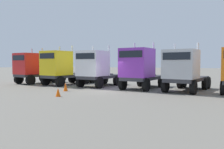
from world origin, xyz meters
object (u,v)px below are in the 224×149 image
Objects in this scene: semi_truck_yellow at (61,68)px; traffic_cone_near at (58,92)px; semi_truck_red at (33,68)px; traffic_cone_mid at (66,87)px; semi_truck_white at (96,68)px; semi_truck_purple at (140,68)px; semi_truck_silver at (184,70)px.

semi_truck_yellow is 11.03× the size of traffic_cone_near.
semi_truck_red is 8.47× the size of traffic_cone_mid.
semi_truck_white is at bearing 97.18° from traffic_cone_near.
semi_truck_purple is 10.49× the size of traffic_cone_near.
traffic_cone_near is 0.84× the size of traffic_cone_mid.
semi_truck_yellow is at bearing -82.94° from semi_truck_silver.
semi_truck_red is 0.91× the size of semi_truck_yellow.
semi_truck_red is 8.85m from traffic_cone_mid.
semi_truck_silver is (8.44, -0.47, -0.09)m from semi_truck_white.
traffic_cone_mid is at bearing 49.86° from semi_truck_yellow.
traffic_cone_mid is at bearing -47.08° from semi_truck_purple.
semi_truck_red is at bearing -82.59° from semi_truck_silver.
semi_truck_purple is 8.81× the size of traffic_cone_mid.
semi_truck_yellow is 4.21m from semi_truck_white.
semi_truck_red reaches higher than traffic_cone_mid.
semi_truck_purple is (4.64, -0.27, 0.05)m from semi_truck_white.
semi_truck_purple is 7.88m from traffic_cone_near.
semi_truck_red is 11.58m from traffic_cone_near.
semi_truck_purple is at bearing 99.31° from semi_truck_red.
semi_truck_silver is at bearing 96.71° from semi_truck_yellow.
traffic_cone_mid is at bearing 71.95° from semi_truck_red.
semi_truck_red is 0.95× the size of semi_truck_silver.
semi_truck_yellow is 1.13× the size of semi_truck_white.
semi_truck_red is 0.96× the size of semi_truck_purple.
semi_truck_red is 1.03× the size of semi_truck_white.
semi_truck_white is 4.65m from semi_truck_purple.
traffic_cone_near is at bearing 44.79° from semi_truck_yellow.
semi_truck_silver is 10.10m from traffic_cone_near.
semi_truck_purple reaches higher than semi_truck_yellow.
semi_truck_white is at bearing 82.15° from traffic_cone_mid.
semi_truck_purple is 0.99× the size of semi_truck_silver.
semi_truck_yellow reaches higher than traffic_cone_mid.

